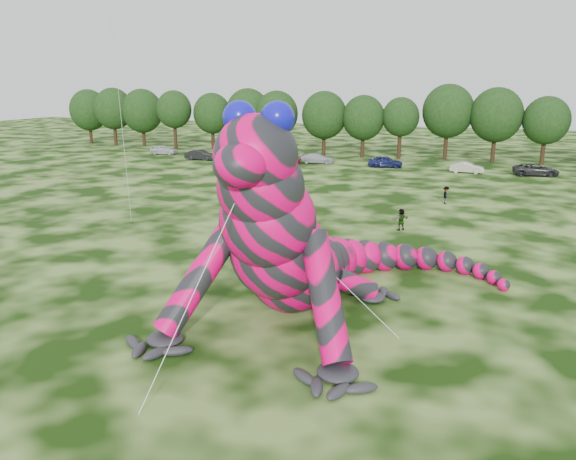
{
  "coord_description": "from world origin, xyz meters",
  "views": [
    {
      "loc": [
        14.14,
        -24.07,
        10.66
      ],
      "look_at": [
        5.38,
        -0.39,
        4.0
      ],
      "focal_mm": 35.0,
      "sensor_mm": 36.0,
      "label": 1
    }
  ],
  "objects_px": {
    "tree_7": "(324,124)",
    "spectator_4": "(217,166)",
    "tree_12": "(545,131)",
    "tree_8": "(363,126)",
    "tree_4": "(212,121)",
    "car_4": "(385,162)",
    "car_1": "(200,155)",
    "car_3": "(317,158)",
    "inflatable_gecko": "(302,205)",
    "tree_0": "(89,116)",
    "tree_11": "(495,125)",
    "car_2": "(283,159)",
    "tree_10": "(447,122)",
    "tree_5": "(248,120)",
    "tree_9": "(400,128)",
    "tree_2": "(143,118)",
    "car_6": "(536,170)",
    "tree_6": "(277,122)",
    "spectator_5": "(401,219)",
    "spectator_0": "(235,188)",
    "car_5": "(467,168)",
    "car_0": "(164,150)",
    "spectator_2": "(446,195)",
    "tree_1": "(114,117)",
    "tree_3": "(175,120)"
  },
  "relations": [
    {
      "from": "tree_0",
      "to": "car_1",
      "type": "height_order",
      "value": "tree_0"
    },
    {
      "from": "car_5",
      "to": "car_6",
      "type": "distance_m",
      "value": 7.76
    },
    {
      "from": "inflatable_gecko",
      "to": "spectator_2",
      "type": "xyz_separation_m",
      "value": [
        4.53,
        26.93,
        -4.22
      ]
    },
    {
      "from": "car_0",
      "to": "spectator_0",
      "type": "relative_size",
      "value": 2.24
    },
    {
      "from": "tree_4",
      "to": "car_4",
      "type": "distance_m",
      "value": 32.54
    },
    {
      "from": "tree_5",
      "to": "tree_9",
      "type": "relative_size",
      "value": 1.13
    },
    {
      "from": "tree_8",
      "to": "spectator_2",
      "type": "xyz_separation_m",
      "value": [
        14.48,
        -29.45,
        -3.67
      ]
    },
    {
      "from": "tree_2",
      "to": "spectator_0",
      "type": "distance_m",
      "value": 49.19
    },
    {
      "from": "tree_6",
      "to": "tree_10",
      "type": "distance_m",
      "value": 25.03
    },
    {
      "from": "tree_2",
      "to": "tree_12",
      "type": "distance_m",
      "value": 63.04
    },
    {
      "from": "car_3",
      "to": "car_5",
      "type": "relative_size",
      "value": 1.15
    },
    {
      "from": "tree_1",
      "to": "tree_3",
      "type": "relative_size",
      "value": 1.04
    },
    {
      "from": "car_4",
      "to": "spectator_4",
      "type": "distance_m",
      "value": 21.7
    },
    {
      "from": "tree_9",
      "to": "tree_0",
      "type": "bearing_deg",
      "value": 178.05
    },
    {
      "from": "car_6",
      "to": "spectator_4",
      "type": "xyz_separation_m",
      "value": [
        -35.95,
        -11.5,
        0.15
      ]
    },
    {
      "from": "inflatable_gecko",
      "to": "tree_0",
      "type": "distance_m",
      "value": 84.09
    },
    {
      "from": "tree_3",
      "to": "tree_5",
      "type": "relative_size",
      "value": 0.96
    },
    {
      "from": "car_2",
      "to": "car_6",
      "type": "relative_size",
      "value": 0.99
    },
    {
      "from": "spectator_5",
      "to": "spectator_4",
      "type": "xyz_separation_m",
      "value": [
        -25.18,
        19.28,
        0.05
      ]
    },
    {
      "from": "spectator_0",
      "to": "spectator_5",
      "type": "distance_m",
      "value": 18.21
    },
    {
      "from": "car_6",
      "to": "spectator_2",
      "type": "relative_size",
      "value": 3.21
    },
    {
      "from": "tree_1",
      "to": "car_1",
      "type": "bearing_deg",
      "value": -27.2
    },
    {
      "from": "tree_0",
      "to": "spectator_4",
      "type": "bearing_deg",
      "value": -31.83
    },
    {
      "from": "car_0",
      "to": "spectator_2",
      "type": "distance_m",
      "value": 48.86
    },
    {
      "from": "inflatable_gecko",
      "to": "tree_12",
      "type": "xyz_separation_m",
      "value": [
        14.28,
        57.13,
        -0.54
      ]
    },
    {
      "from": "tree_2",
      "to": "car_6",
      "type": "distance_m",
      "value": 62.93
    },
    {
      "from": "inflatable_gecko",
      "to": "car_3",
      "type": "xyz_separation_m",
      "value": [
        -14.25,
        48.04,
        -4.36
      ]
    },
    {
      "from": "tree_0",
      "to": "tree_12",
      "type": "xyz_separation_m",
      "value": [
        74.57,
        -1.5,
        -0.27
      ]
    },
    {
      "from": "tree_11",
      "to": "spectator_4",
      "type": "relative_size",
      "value": 5.86
    },
    {
      "from": "tree_7",
      "to": "tree_10",
      "type": "xyz_separation_m",
      "value": [
        17.48,
        1.77,
        0.51
      ]
    },
    {
      "from": "tree_7",
      "to": "car_1",
      "type": "xyz_separation_m",
      "value": [
        -14.95,
        -10.74,
        -4.02
      ]
    },
    {
      "from": "tree_6",
      "to": "tree_9",
      "type": "height_order",
      "value": "tree_6"
    },
    {
      "from": "tree_7",
      "to": "spectator_4",
      "type": "height_order",
      "value": "tree_7"
    },
    {
      "from": "car_1",
      "to": "car_3",
      "type": "height_order",
      "value": "car_1"
    },
    {
      "from": "tree_2",
      "to": "car_4",
      "type": "height_order",
      "value": "tree_2"
    },
    {
      "from": "spectator_4",
      "to": "car_4",
      "type": "bearing_deg",
      "value": -175.72
    },
    {
      "from": "car_1",
      "to": "car_6",
      "type": "distance_m",
      "value": 43.82
    },
    {
      "from": "tree_5",
      "to": "car_1",
      "type": "relative_size",
      "value": 2.25
    },
    {
      "from": "tree_5",
      "to": "car_5",
      "type": "xyz_separation_m",
      "value": [
        34.16,
        -11.56,
        -4.25
      ]
    },
    {
      "from": "tree_11",
      "to": "car_5",
      "type": "relative_size",
      "value": 2.54
    },
    {
      "from": "tree_5",
      "to": "tree_11",
      "type": "bearing_deg",
      "value": -0.37
    },
    {
      "from": "tree_12",
      "to": "tree_8",
      "type": "bearing_deg",
      "value": -178.22
    },
    {
      "from": "car_1",
      "to": "car_2",
      "type": "distance_m",
      "value": 12.28
    },
    {
      "from": "tree_0",
      "to": "car_2",
      "type": "height_order",
      "value": "tree_0"
    },
    {
      "from": "tree_9",
      "to": "car_2",
      "type": "xyz_separation_m",
      "value": [
        -13.83,
        -10.75,
        -3.63
      ]
    },
    {
      "from": "tree_5",
      "to": "tree_6",
      "type": "relative_size",
      "value": 1.03
    },
    {
      "from": "car_2",
      "to": "tree_10",
      "type": "bearing_deg",
      "value": -62.36
    },
    {
      "from": "tree_11",
      "to": "car_1",
      "type": "distance_m",
      "value": 40.89
    },
    {
      "from": "car_2",
      "to": "car_0",
      "type": "bearing_deg",
      "value": 78.51
    },
    {
      "from": "tree_7",
      "to": "tree_9",
      "type": "height_order",
      "value": "tree_7"
    }
  ]
}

